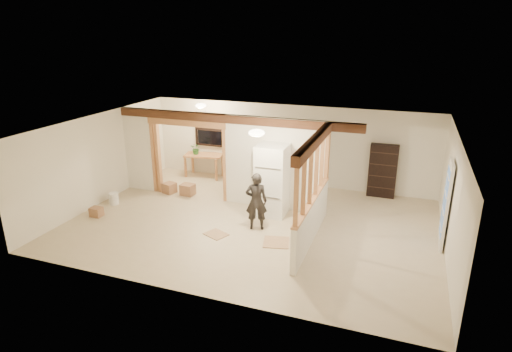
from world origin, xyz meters
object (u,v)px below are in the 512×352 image
at_px(woman, 256,201).
at_px(work_table, 204,165).
at_px(refrigerator, 272,180).
at_px(shop_vac, 154,170).
at_px(bookshelf, 383,171).

relative_size(woman, work_table, 1.18).
distance_m(refrigerator, shop_vac, 4.72).
bearing_deg(shop_vac, refrigerator, -16.69).
bearing_deg(bookshelf, refrigerator, -138.88).
xyz_separation_m(woman, shop_vac, (-4.40, 2.34, -0.43)).
bearing_deg(refrigerator, bookshelf, 41.12).
bearing_deg(refrigerator, shop_vac, 163.31).
bearing_deg(woman, bookshelf, -147.14).
height_order(refrigerator, shop_vac, refrigerator).
xyz_separation_m(refrigerator, bookshelf, (2.62, 2.29, -0.16)).
relative_size(refrigerator, work_table, 1.54).
relative_size(work_table, bookshelf, 0.78).
bearing_deg(bookshelf, work_table, -178.42).
height_order(shop_vac, bookshelf, bookshelf).
distance_m(woman, bookshelf, 4.25).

